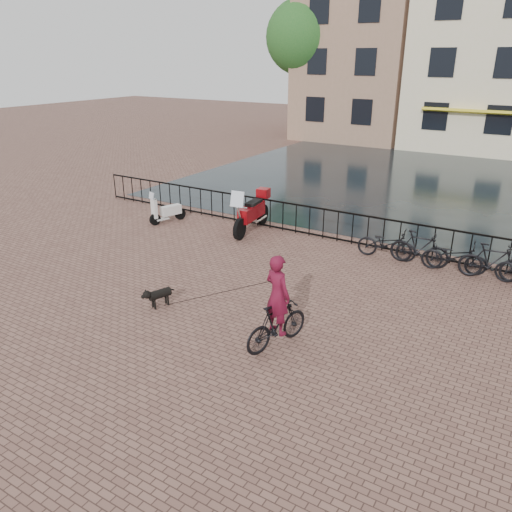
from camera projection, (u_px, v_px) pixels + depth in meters
The scene contains 14 objects.
ground at pixel (176, 361), 9.82m from camera, with size 100.00×100.00×0.00m, color brown.
canal_water at pixel (415, 183), 23.49m from camera, with size 20.00×20.00×0.00m, color black.
railing at pixel (338, 226), 15.95m from camera, with size 20.00×0.05×1.02m.
canal_house_left at pixel (367, 43), 34.76m from camera, with size 7.50×9.00×12.80m.
canal_house_mid at pixel (489, 50), 31.06m from camera, with size 8.00×9.50×11.80m.
tree_far_left at pixel (303, 37), 33.97m from camera, with size 5.04×5.04×9.27m.
cyclist at pixel (277, 307), 10.01m from camera, with size 0.97×1.79×2.36m.
dog at pixel (160, 296), 11.87m from camera, with size 0.50×0.81×0.52m.
motorcycle at pixel (252, 208), 16.73m from camera, with size 0.81×2.39×1.67m.
scooter at pixel (167, 206), 17.75m from camera, with size 0.78×1.37×1.22m.
parked_bike_0 at pixel (387, 244), 14.62m from camera, with size 0.60×1.72×0.90m, color black.
parked_bike_1 at pixel (420, 248), 14.14m from camera, with size 0.47×1.66×1.00m, color black.
parked_bike_2 at pixel (454, 257), 13.70m from camera, with size 0.60×1.72×0.90m, color black.
parked_bike_3 at pixel (492, 262), 13.22m from camera, with size 0.47×1.66×1.00m, color black.
Camera 1 is at (5.70, -6.27, 5.60)m, focal length 35.00 mm.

